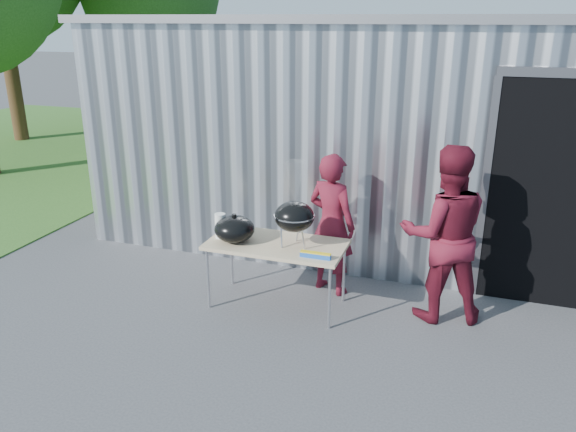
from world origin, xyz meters
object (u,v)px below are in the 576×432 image
at_px(folding_table, 277,246).
at_px(person_cook, 332,224).
at_px(person_bystander, 444,234).
at_px(kettle_grill, 294,209).

relative_size(folding_table, person_cook, 0.90).
distance_m(person_cook, person_bystander, 1.28).
xyz_separation_m(kettle_grill, person_bystander, (1.52, 0.35, -0.22)).
bearing_deg(person_bystander, kettle_grill, -3.20).
bearing_deg(person_cook, folding_table, 69.83).
bearing_deg(person_bystander, folding_table, -5.27).
relative_size(person_cook, person_bystander, 0.88).
distance_m(folding_table, person_bystander, 1.78).
height_order(folding_table, person_bystander, person_bystander).
height_order(kettle_grill, person_bystander, person_bystander).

